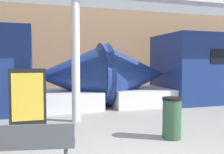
% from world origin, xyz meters
% --- Properties ---
extents(station_wall, '(56.00, 0.20, 5.00)m').
position_xyz_m(station_wall, '(0.00, 10.90, 2.50)').
color(station_wall, '#937051').
rests_on(station_wall, ground_plane).
extents(bench_near, '(1.64, 0.73, 0.83)m').
position_xyz_m(bench_near, '(-1.98, 0.87, 0.50)').
color(bench_near, '#4C4F54').
rests_on(bench_near, ground_plane).
extents(trash_bin, '(0.47, 0.47, 1.00)m').
position_xyz_m(trash_bin, '(1.30, 1.78, 0.50)').
color(trash_bin, '#2D5138').
rests_on(trash_bin, ground_plane).
extents(poster_board, '(0.95, 0.07, 1.67)m').
position_xyz_m(poster_board, '(-2.03, 3.50, 0.85)').
color(poster_board, black).
rests_on(poster_board, ground_plane).
extents(support_column_near, '(0.26, 0.26, 3.91)m').
position_xyz_m(support_column_near, '(-0.63, 4.21, 1.96)').
color(support_column_near, silver).
rests_on(support_column_near, ground_plane).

